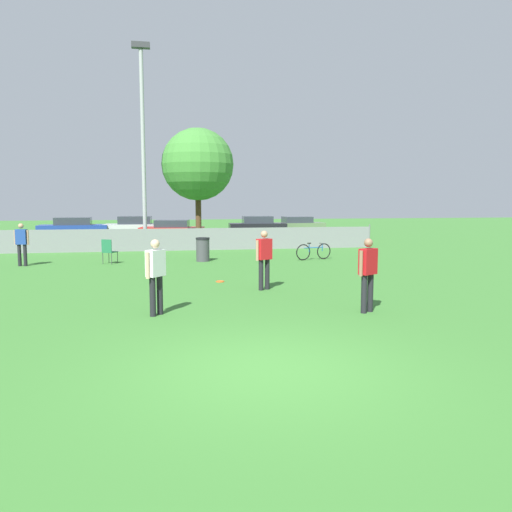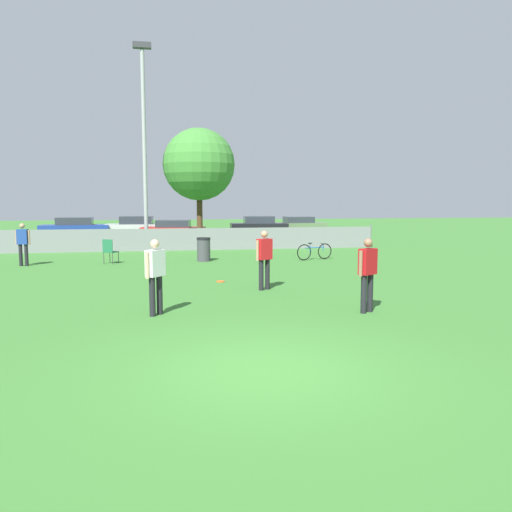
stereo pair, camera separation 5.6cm
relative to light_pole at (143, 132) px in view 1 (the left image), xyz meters
name	(u,v)px [view 1 (the left image)]	position (x,y,z in m)	size (l,w,h in m)	color
ground_plane	(266,370)	(2.45, -19.43, -5.93)	(120.00, 120.00, 0.00)	#38722D
fence_backline	(195,239)	(2.45, -1.43, -5.38)	(18.53, 0.07, 1.21)	gray
light_pole	(143,132)	(0.00, 0.00, 0.00)	(0.90, 0.36, 10.27)	#9E9EA3
tree_near_pole	(198,165)	(2.86, 1.75, -1.48)	(3.98, 3.98, 6.45)	#4C331E
player_thrower_red	(368,270)	(5.39, -16.13, -4.98)	(0.50, 0.40, 1.64)	black
player_defender_red	(264,256)	(3.70, -12.97, -4.98)	(0.51, 0.39, 1.64)	black
player_receiver_white	(156,272)	(0.82, -15.60, -4.98)	(0.43, 0.45, 1.64)	black
spectator_in_blue	(22,242)	(-4.29, -6.38, -5.00)	(0.54, 0.27, 1.61)	black
frisbee_disc	(220,281)	(2.65, -11.41, -5.91)	(0.26, 0.26, 0.03)	#E5591E
folding_chair_sideline	(109,250)	(-1.16, -6.26, -5.38)	(0.61, 0.61, 0.96)	#333338
bicycle_sideline	(314,251)	(7.12, -6.36, -5.58)	(1.63, 0.57, 0.72)	black
trash_bin	(203,249)	(2.52, -6.06, -5.44)	(0.56, 0.56, 0.97)	#3F3F44
parked_car_blue	(73,228)	(-4.98, 8.34, -5.24)	(4.45, 2.03, 1.37)	black
parked_car_silver	(135,227)	(-1.00, 8.59, -5.25)	(4.19, 2.03, 1.42)	black
parked_car_red	(172,230)	(1.45, 5.71, -5.31)	(4.19, 2.34, 1.25)	black
parked_car_dark	(257,226)	(7.48, 8.57, -5.26)	(4.08, 1.90, 1.38)	black
parked_car_olive	(297,225)	(10.90, 10.46, -5.30)	(4.09, 1.96, 1.27)	black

